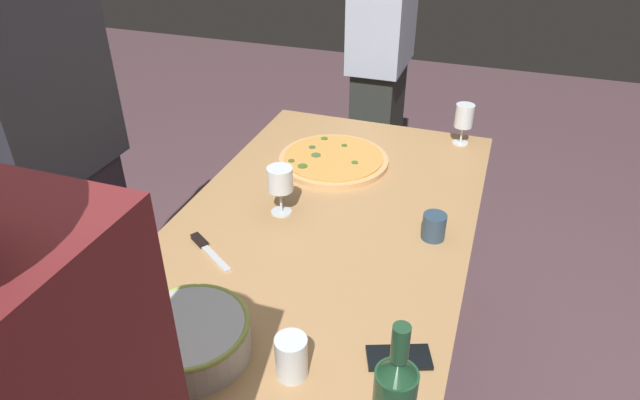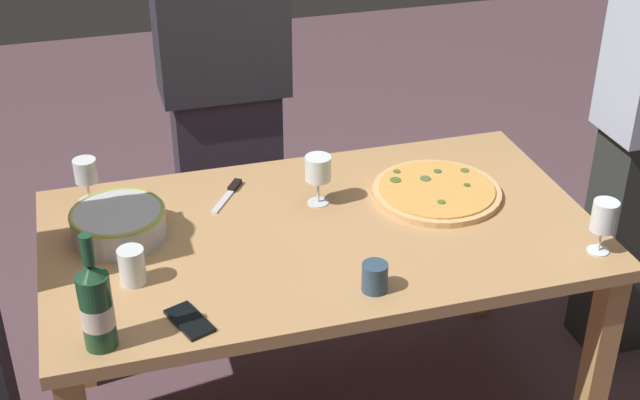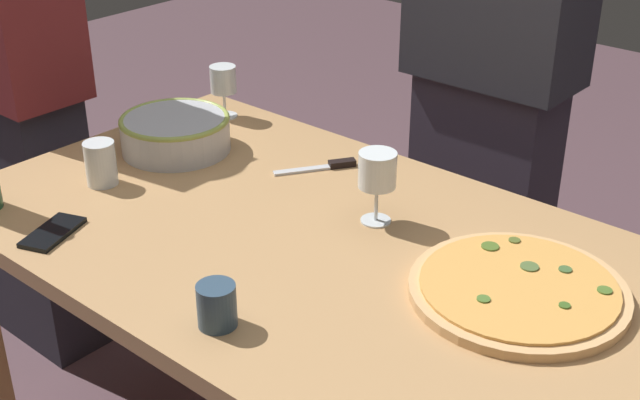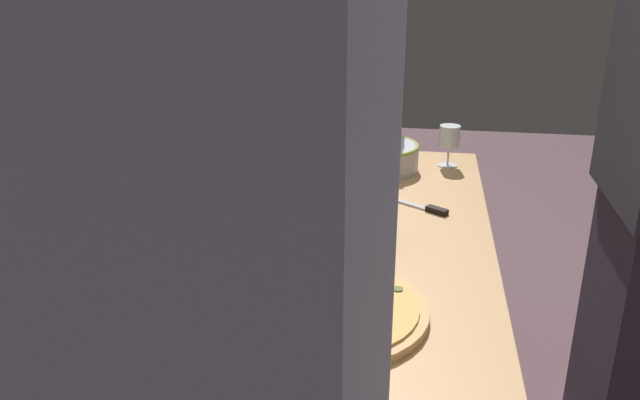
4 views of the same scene
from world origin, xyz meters
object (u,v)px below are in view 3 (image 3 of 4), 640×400
Objects in this scene: pizza at (518,290)px; person_guest_right at (493,71)px; serving_bowl at (175,132)px; wine_glass_near_pizza at (223,81)px; dining_table at (320,280)px; cup_amber at (217,305)px; wine_glass_far_left at (377,173)px; cup_ceramic at (101,163)px; pizza_knife at (326,166)px; person_host at (15,83)px; cell_phone at (53,232)px.

pizza is 0.24× the size of person_guest_right.
wine_glass_near_pizza reaches higher than serving_bowl.
cup_amber reaches higher than dining_table.
pizza is (0.40, 0.09, 0.11)m from dining_table.
wine_glass_far_left reaches higher than dining_table.
cup_ceramic reaches higher than pizza.
pizza_knife is (0.42, -0.07, -0.10)m from wine_glass_near_pizza.
cup_ceramic reaches higher than serving_bowl.
cell_phone is at bearing -26.90° from person_host.
serving_bowl is at bearing 169.00° from dining_table.
wine_glass_far_left is 1.99× the size of cup_amber.
dining_table is 11.11× the size of cell_phone.
pizza is at bearing 3.36° from person_host.
dining_table is at bearing -11.00° from serving_bowl.
dining_table is 0.89m from person_guest_right.
wine_glass_far_left reaches higher than pizza.
cell_phone is 0.09× the size of person_host.
wine_glass_far_left is 0.74m from person_guest_right.
wine_glass_near_pizza is 0.72m from cell_phone.
cell_phone is 0.80× the size of pizza_knife.
person_host is (-0.67, 0.34, 0.07)m from cell_phone.
cup_amber is at bearing -87.72° from wine_glass_far_left.
cup_ceramic is at bearing -155.53° from wine_glass_far_left.
wine_glass_near_pizza is 0.73m from person_guest_right.
serving_bowl is at bearing 93.78° from cup_ceramic.
wine_glass_far_left is at bearing -27.82° from pizza_knife.
pizza_knife is (-0.62, 0.19, -0.01)m from pizza.
person_guest_right reaches higher than pizza.
pizza is 0.94m from person_guest_right.
wine_glass_far_left is at bearing 7.08° from person_host.
serving_bowl is at bearing 11.50° from person_host.
person_guest_right is (0.10, 0.59, 0.11)m from pizza_knife.
pizza is at bearing 12.58° from cup_ceramic.
serving_bowl is 0.16× the size of person_guest_right.
cup_ceramic reaches higher than dining_table.
serving_bowl is at bearing -72.95° from wine_glass_near_pizza.
person_host is (-1.16, 0.34, 0.04)m from cup_amber.
pizza reaches higher than pizza_knife.
person_guest_right is at bearing 41.18° from person_host.
wine_glass_near_pizza is 0.48m from cup_ceramic.
cup_ceramic is (-0.55, -0.13, 0.14)m from dining_table.
wine_glass_far_left is 0.68m from cell_phone.
pizza is 2.79× the size of cell_phone.
pizza_knife is 0.60m from person_guest_right.
wine_glass_near_pizza reaches higher than cup_amber.
pizza_knife is at bearing -9.69° from wine_glass_near_pizza.
serving_bowl is at bearing -38.78° from person_guest_right.
cup_ceramic reaches higher than cup_amber.
wine_glass_far_left is at bearing 92.28° from cup_amber.
dining_table is 1.12m from person_host.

